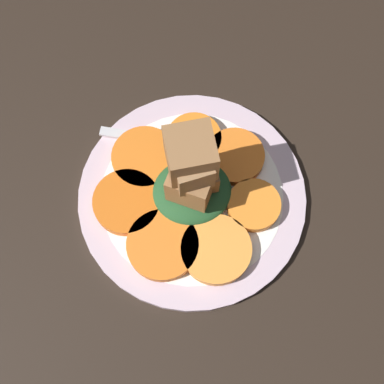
# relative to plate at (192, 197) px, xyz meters

# --- Properties ---
(table_slab) EXTENTS (1.20, 1.20, 0.02)m
(table_slab) POSITION_rel_plate_xyz_m (0.00, 0.00, -0.02)
(table_slab) COLOR black
(table_slab) RESTS_ON ground
(plate) EXTENTS (0.26, 0.26, 0.01)m
(plate) POSITION_rel_plate_xyz_m (0.00, 0.00, 0.00)
(plate) COLOR silver
(plate) RESTS_ON table_slab
(carrot_slice_0) EXTENTS (0.06, 0.06, 0.01)m
(carrot_slice_0) POSITION_rel_plate_xyz_m (-0.07, 0.02, 0.01)
(carrot_slice_0) COLOR orange
(carrot_slice_0) RESTS_ON plate
(carrot_slice_1) EXTENTS (0.07, 0.07, 0.01)m
(carrot_slice_1) POSITION_rel_plate_xyz_m (-0.06, -0.04, 0.01)
(carrot_slice_1) COLOR orange
(carrot_slice_1) RESTS_ON plate
(carrot_slice_2) EXTENTS (0.06, 0.06, 0.01)m
(carrot_slice_2) POSITION_rel_plate_xyz_m (-0.01, -0.07, 0.01)
(carrot_slice_2) COLOR orange
(carrot_slice_2) RESTS_ON plate
(carrot_slice_3) EXTENTS (0.08, 0.08, 0.01)m
(carrot_slice_3) POSITION_rel_plate_xyz_m (0.05, -0.05, 0.01)
(carrot_slice_3) COLOR orange
(carrot_slice_3) RESTS_ON plate
(carrot_slice_4) EXTENTS (0.08, 0.08, 0.01)m
(carrot_slice_4) POSITION_rel_plate_xyz_m (0.07, 0.00, 0.01)
(carrot_slice_4) COLOR orange
(carrot_slice_4) RESTS_ON plate
(carrot_slice_5) EXTENTS (0.08, 0.08, 0.01)m
(carrot_slice_5) POSITION_rel_plate_xyz_m (0.04, 0.05, 0.01)
(carrot_slice_5) COLOR orange
(carrot_slice_5) RESTS_ON plate
(carrot_slice_6) EXTENTS (0.08, 0.08, 0.01)m
(carrot_slice_6) POSITION_rel_plate_xyz_m (-0.02, 0.07, 0.01)
(carrot_slice_6) COLOR #F9953A
(carrot_slice_6) RESTS_ON plate
(center_pile) EXTENTS (0.09, 0.08, 0.12)m
(center_pile) POSITION_rel_plate_xyz_m (0.00, -0.00, 0.05)
(center_pile) COLOR #235128
(center_pile) RESTS_ON plate
(fork) EXTENTS (0.17, 0.07, 0.00)m
(fork) POSITION_rel_plate_xyz_m (0.01, -0.07, 0.01)
(fork) COLOR silver
(fork) RESTS_ON plate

